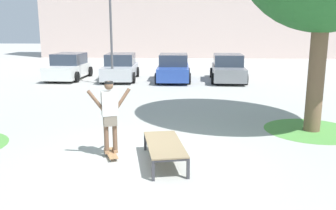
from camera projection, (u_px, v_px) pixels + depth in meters
The scene contains 10 objects.
ground_plane at pixel (144, 158), 8.29m from camera, with size 120.00×120.00×0.00m, color #A8A8A3.
skate_box at pixel (164, 145), 7.89m from camera, with size 1.12×2.01×0.46m.
skateboard at pixel (111, 153), 8.35m from camera, with size 0.48×0.82×0.09m.
skater at pixel (110, 112), 8.14m from camera, with size 0.96×0.44×1.69m.
grass_patch_near_right at pixel (311, 130), 10.50m from camera, with size 2.73×2.73×0.01m, color #519342.
car_white at pixel (69, 67), 20.96m from camera, with size 1.99×4.23×1.50m.
car_silver at pixel (120, 68), 20.63m from camera, with size 2.09×4.28×1.50m.
car_blue at pixel (173, 68), 20.31m from camera, with size 1.97×4.23×1.50m.
car_grey at pixel (228, 69), 20.17m from camera, with size 2.04×4.26×1.50m.
light_post at pixel (110, 10), 17.98m from camera, with size 0.36×0.36×5.83m.
Camera 1 is at (0.98, -7.80, 2.96)m, focal length 38.13 mm.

